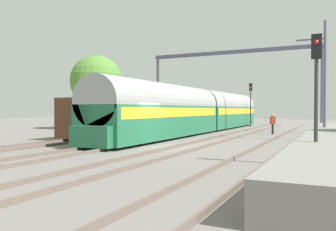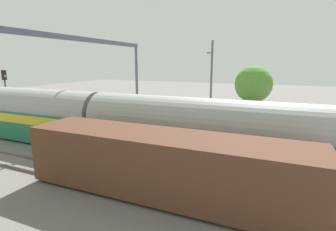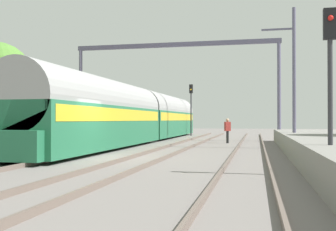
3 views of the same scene
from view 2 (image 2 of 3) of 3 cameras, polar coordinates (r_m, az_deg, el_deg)
The scene contains 13 objects.
ground at distance 16.98m, azimuth 27.40°, elevation -10.05°, with size 120.00×120.00×0.00m, color slate.
track_far_west at distance 11.44m, azimuth 29.55°, elevation -20.61°, with size 1.52×60.00×0.16m.
track_west at distance 15.06m, azimuth 27.94°, elevation -12.52°, with size 1.52×60.00×0.16m.
track_east at distance 18.87m, azimuth 27.02°, elevation -7.62°, with size 1.52×60.00×0.16m.
track_far_east at distance 22.77m, azimuth 26.42°, elevation -4.38°, with size 1.52×60.00×0.16m.
platform at distance 26.35m, azimuth 21.77°, elevation -1.10°, with size 4.40×28.00×0.90m.
passenger_train at distance 18.13m, azimuth -15.20°, elevation -1.26°, with size 2.93×32.85×3.82m.
freight_car at distance 11.55m, azimuth -1.09°, elevation -10.91°, with size 2.80×13.00×2.70m.
person_crossing at distance 23.38m, azimuth -4.18°, elevation -0.37°, with size 0.47×0.42×1.73m.
railway_signal_far at distance 28.06m, azimuth -32.57°, elevation 4.66°, with size 0.36×0.30×5.27m.
catenary_gantry at distance 21.09m, azimuth -18.51°, elevation 11.12°, with size 16.64×0.28×7.86m.
catenary_pole_east_mid at distance 25.07m, azimuth 9.64°, elevation 7.52°, with size 1.90×0.20×8.00m.
tree_east_background at distance 29.10m, azimuth 18.60°, elevation 6.63°, with size 3.96×3.96×5.63m.
Camera 2 is at (-15.83, 1.58, 5.92)m, focal length 27.17 mm.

